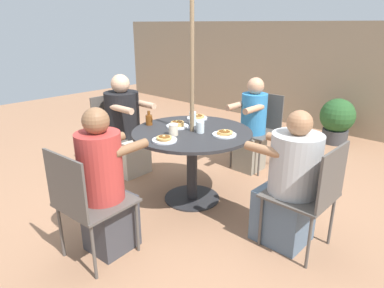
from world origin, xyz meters
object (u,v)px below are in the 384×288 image
patio_table (192,144)px  pancake_plate_c (224,134)px  diner_west (289,186)px  patio_chair_east (116,128)px  pancake_plate_d (197,117)px  diner_north (252,128)px  patio_chair_north (260,125)px  drinking_glass_a (200,127)px  coffee_cup (173,130)px  pancake_plate_b (177,125)px  potted_shrub (337,119)px  patio_chair_west (312,191)px  patio_chair_south (85,199)px  drinking_glass_b (193,119)px  diner_south (105,188)px  diner_east (125,130)px  pancake_plate_a (164,139)px  syrup_bottle (149,119)px

patio_table → pancake_plate_c: (0.32, 0.10, 0.15)m
diner_west → pancake_plate_c: size_ratio=5.02×
patio_chair_east → pancake_plate_d: bearing=110.4°
diner_north → pancake_plate_d: bearing=69.7°
patio_chair_north → drinking_glass_a: size_ratio=8.47×
patio_chair_north → coffee_cup: (-0.03, -1.45, 0.27)m
pancake_plate_b → potted_shrub: 2.85m
diner_north → coffee_cup: bearing=88.3°
drinking_glass_a → patio_chair_west: bearing=-1.1°
diner_north → pancake_plate_d: (-0.25, -0.70, 0.22)m
patio_table → patio_chair_south: size_ratio=1.29×
patio_table → drinking_glass_b: 0.28m
coffee_cup → drinking_glass_a: (0.13, 0.23, -0.00)m
patio_table → diner_north: diner_north is taller
diner_north → drinking_glass_b: bearing=82.1°
patio_chair_west → coffee_cup: bearing=99.6°
patio_chair_west → diner_west: size_ratio=0.80×
diner_south → pancake_plate_b: diner_south is taller
pancake_plate_b → pancake_plate_d: bearing=99.4°
diner_south → potted_shrub: 3.83m
diner_south → pancake_plate_d: (-0.34, 1.42, 0.21)m
diner_north → patio_chair_west: diner_north is taller
diner_west → pancake_plate_d: 1.38m
pancake_plate_b → patio_chair_west: bearing=-0.2°
potted_shrub → diner_south: bearing=-94.6°
diner_east → pancake_plate_c: bearing=93.9°
pancake_plate_a → pancake_plate_c: bearing=59.1°
patio_table → diner_north: bearing=90.2°
diner_east → pancake_plate_d: diner_east is taller
patio_chair_east → potted_shrub: patio_chair_east is taller
patio_chair_south → pancake_plate_d: (-0.35, 1.59, 0.23)m
patio_table → patio_chair_west: 1.24m
pancake_plate_b → pancake_plate_d: size_ratio=1.00×
diner_west → coffee_cup: (-1.09, -0.21, 0.28)m
patio_chair_east → pancake_plate_a: (1.26, -0.36, 0.23)m
diner_east → pancake_plate_d: size_ratio=5.27×
pancake_plate_a → pancake_plate_d: bearing=110.8°
syrup_bottle → coffee_cup: bearing=-9.4°
patio_chair_west → pancake_plate_b: (-1.43, 0.00, 0.23)m
pancake_plate_a → coffee_cup: (-0.06, 0.17, 0.04)m
pancake_plate_c → drinking_glass_b: (-0.44, 0.05, 0.05)m
patio_chair_west → coffee_cup: size_ratio=8.38×
patio_chair_south → pancake_plate_b: 1.29m
pancake_plate_b → pancake_plate_c: pancake_plate_b is taller
patio_chair_east → patio_chair_west: size_ratio=1.00×
diner_east → patio_table: bearing=90.0°
patio_table → pancake_plate_c: pancake_plate_c is taller
drinking_glass_a → patio_chair_north: bearing=94.6°
diner_south → diner_west: diner_south is taller
patio_table → diner_west: 1.06m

